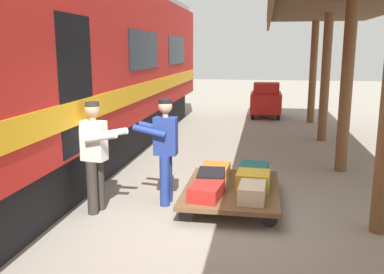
{
  "coord_description": "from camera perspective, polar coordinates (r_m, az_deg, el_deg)",
  "views": [
    {
      "loc": [
        -0.55,
        5.76,
        2.45
      ],
      "look_at": [
        0.5,
        -0.42,
        1.15
      ],
      "focal_mm": 39.37,
      "sensor_mm": 36.0,
      "label": 1
    }
  ],
  "objects": [
    {
      "name": "ground_plane",
      "position": [
        6.29,
        3.95,
        -11.26
      ],
      "size": [
        60.0,
        60.0,
        0.0
      ],
      "primitive_type": "plane",
      "color": "gray"
    },
    {
      "name": "luggage_cart",
      "position": [
        6.87,
        5.4,
        -7.1
      ],
      "size": [
        1.49,
        2.06,
        0.28
      ],
      "color": "brown",
      "rests_on": "ground_plane"
    },
    {
      "name": "suitcase_orange_carryall",
      "position": [
        7.39,
        3.16,
        -4.57
      ],
      "size": [
        0.49,
        0.65,
        0.19
      ],
      "primitive_type": "cube",
      "rotation": [
        0.0,
        0.0,
        -0.04
      ],
      "color": "#CC6B23",
      "rests_on": "luggage_cart"
    },
    {
      "name": "suitcase_yellow_case",
      "position": [
        6.8,
        8.27,
        -5.81
      ],
      "size": [
        0.54,
        0.53,
        0.27
      ],
      "primitive_type": "cube",
      "rotation": [
        0.0,
        0.0,
        -0.05
      ],
      "color": "gold",
      "rests_on": "luggage_cart"
    },
    {
      "name": "suitcase_black_hardshell",
      "position": [
        6.85,
        2.61,
        -5.68
      ],
      "size": [
        0.46,
        0.65,
        0.24
      ],
      "primitive_type": "cube",
      "rotation": [
        0.0,
        0.0,
        0.06
      ],
      "color": "black",
      "rests_on": "luggage_cart"
    },
    {
      "name": "suitcase_cream_canvas",
      "position": [
        6.27,
        8.12,
        -7.45
      ],
      "size": [
        0.4,
        0.59,
        0.25
      ],
      "primitive_type": "cube",
      "rotation": [
        0.0,
        0.0,
        -0.05
      ],
      "color": "beige",
      "rests_on": "luggage_cart"
    },
    {
      "name": "suitcase_teal_softside",
      "position": [
        7.34,
        8.39,
        -4.55
      ],
      "size": [
        0.51,
        0.52,
        0.25
      ],
      "primitive_type": "cube",
      "rotation": [
        0.0,
        0.0,
        -0.08
      ],
      "color": "#1E666B",
      "rests_on": "luggage_cart"
    },
    {
      "name": "suitcase_red_plastic",
      "position": [
        6.32,
        1.97,
        -7.32
      ],
      "size": [
        0.51,
        0.68,
        0.21
      ],
      "primitive_type": "cube",
      "rotation": [
        0.0,
        0.0,
        -0.13
      ],
      "color": "#AD231E",
      "rests_on": "luggage_cart"
    },
    {
      "name": "porter_in_overalls",
      "position": [
        6.69,
        -3.74,
        -1.5
      ],
      "size": [
        0.67,
        0.42,
        1.7
      ],
      "color": "navy",
      "rests_on": "ground_plane"
    },
    {
      "name": "porter_by_door",
      "position": [
        6.49,
        -12.94,
        -2.19
      ],
      "size": [
        0.71,
        0.5,
        1.7
      ],
      "color": "#332D28",
      "rests_on": "ground_plane"
    },
    {
      "name": "baggage_tug",
      "position": [
        15.79,
        9.97,
        4.9
      ],
      "size": [
        1.11,
        1.71,
        1.3
      ],
      "color": "#B21E19",
      "rests_on": "ground_plane"
    }
  ]
}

